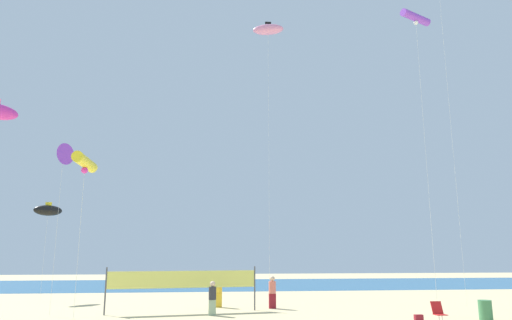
{
  "coord_description": "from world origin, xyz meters",
  "views": [
    {
      "loc": [
        -1.97,
        -16.67,
        3.04
      ],
      "look_at": [
        1.31,
        11.37,
        8.84
      ],
      "focal_mm": 32.41,
      "sensor_mm": 36.0,
      "label": 1
    }
  ],
  "objects_px": {
    "beachgoer_mustard_shirt": "(219,290)",
    "folding_beach_chair": "(438,311)",
    "kite_violet_tube": "(416,18)",
    "kite_black_inflatable": "(48,210)",
    "beach_handbag": "(419,318)",
    "beachgoer_charcoal_shirt": "(212,297)",
    "kite_pink_inflatable": "(268,30)",
    "volleyball_net": "(183,281)",
    "trash_barrel": "(485,310)",
    "kite_yellow_tube": "(85,163)",
    "beachgoer_coral_shirt": "(272,291)",
    "kite_violet_delta": "(63,154)"
  },
  "relations": [
    {
      "from": "beachgoer_mustard_shirt",
      "to": "folding_beach_chair",
      "type": "height_order",
      "value": "beachgoer_mustard_shirt"
    },
    {
      "from": "kite_violet_tube",
      "to": "kite_black_inflatable",
      "type": "distance_m",
      "value": 27.46
    },
    {
      "from": "beach_handbag",
      "to": "kite_violet_tube",
      "type": "relative_size",
      "value": 0.02
    },
    {
      "from": "beach_handbag",
      "to": "beachgoer_charcoal_shirt",
      "type": "bearing_deg",
      "value": 160.48
    },
    {
      "from": "beachgoer_charcoal_shirt",
      "to": "kite_pink_inflatable",
      "type": "height_order",
      "value": "kite_pink_inflatable"
    },
    {
      "from": "volleyball_net",
      "to": "trash_barrel",
      "type": "bearing_deg",
      "value": -17.91
    },
    {
      "from": "beachgoer_mustard_shirt",
      "to": "kite_yellow_tube",
      "type": "xyz_separation_m",
      "value": [
        -5.82,
        -9.59,
        5.71
      ]
    },
    {
      "from": "beachgoer_charcoal_shirt",
      "to": "kite_pink_inflatable",
      "type": "distance_m",
      "value": 23.35
    },
    {
      "from": "kite_violet_tube",
      "to": "kite_black_inflatable",
      "type": "relative_size",
      "value": 2.52
    },
    {
      "from": "beach_handbag",
      "to": "kite_pink_inflatable",
      "type": "distance_m",
      "value": 25.72
    },
    {
      "from": "beachgoer_coral_shirt",
      "to": "beachgoer_charcoal_shirt",
      "type": "relative_size",
      "value": 1.07
    },
    {
      "from": "trash_barrel",
      "to": "volleyball_net",
      "type": "xyz_separation_m",
      "value": [
        -14.4,
        4.65,
        1.18
      ]
    },
    {
      "from": "beachgoer_coral_shirt",
      "to": "kite_violet_delta",
      "type": "height_order",
      "value": "kite_violet_delta"
    },
    {
      "from": "beachgoer_mustard_shirt",
      "to": "kite_violet_delta",
      "type": "relative_size",
      "value": 0.2
    },
    {
      "from": "kite_violet_delta",
      "to": "trash_barrel",
      "type": "bearing_deg",
      "value": -11.28
    },
    {
      "from": "beachgoer_charcoal_shirt",
      "to": "kite_yellow_tube",
      "type": "relative_size",
      "value": 0.25
    },
    {
      "from": "beachgoer_charcoal_shirt",
      "to": "kite_violet_delta",
      "type": "bearing_deg",
      "value": 115.39
    },
    {
      "from": "kite_black_inflatable",
      "to": "beach_handbag",
      "type": "bearing_deg",
      "value": -31.43
    },
    {
      "from": "trash_barrel",
      "to": "kite_violet_tube",
      "type": "distance_m",
      "value": 16.34
    },
    {
      "from": "kite_yellow_tube",
      "to": "kite_pink_inflatable",
      "type": "xyz_separation_m",
      "value": [
        9.84,
        16.16,
        14.72
      ]
    },
    {
      "from": "volleyball_net",
      "to": "kite_pink_inflatable",
      "type": "xyz_separation_m",
      "value": [
        6.03,
        8.92,
        19.75
      ]
    },
    {
      "from": "beachgoer_coral_shirt",
      "to": "kite_black_inflatable",
      "type": "bearing_deg",
      "value": 81.78
    },
    {
      "from": "trash_barrel",
      "to": "kite_yellow_tube",
      "type": "height_order",
      "value": "kite_yellow_tube"
    },
    {
      "from": "beach_handbag",
      "to": "kite_violet_delta",
      "type": "bearing_deg",
      "value": 166.47
    },
    {
      "from": "kite_violet_delta",
      "to": "folding_beach_chair",
      "type": "bearing_deg",
      "value": -12.99
    },
    {
      "from": "beachgoer_coral_shirt",
      "to": "kite_yellow_tube",
      "type": "relative_size",
      "value": 0.26
    },
    {
      "from": "volleyball_net",
      "to": "kite_black_inflatable",
      "type": "relative_size",
      "value": 1.19
    },
    {
      "from": "beachgoer_charcoal_shirt",
      "to": "beach_handbag",
      "type": "distance_m",
      "value": 10.08
    },
    {
      "from": "beachgoer_coral_shirt",
      "to": "kite_yellow_tube",
      "type": "height_order",
      "value": "kite_yellow_tube"
    },
    {
      "from": "beachgoer_charcoal_shirt",
      "to": "beach_handbag",
      "type": "height_order",
      "value": "beachgoer_charcoal_shirt"
    },
    {
      "from": "folding_beach_chair",
      "to": "volleyball_net",
      "type": "height_order",
      "value": "volleyball_net"
    },
    {
      "from": "folding_beach_chair",
      "to": "kite_violet_delta",
      "type": "height_order",
      "value": "kite_violet_delta"
    },
    {
      "from": "trash_barrel",
      "to": "kite_black_inflatable",
      "type": "relative_size",
      "value": 0.14
    },
    {
      "from": "kite_violet_delta",
      "to": "kite_yellow_tube",
      "type": "bearing_deg",
      "value": -66.97
    },
    {
      "from": "kite_pink_inflatable",
      "to": "kite_yellow_tube",
      "type": "bearing_deg",
      "value": -121.34
    },
    {
      "from": "trash_barrel",
      "to": "kite_violet_delta",
      "type": "height_order",
      "value": "kite_violet_delta"
    },
    {
      "from": "folding_beach_chair",
      "to": "beachgoer_mustard_shirt",
      "type": "bearing_deg",
      "value": 136.96
    },
    {
      "from": "trash_barrel",
      "to": "kite_pink_inflatable",
      "type": "height_order",
      "value": "kite_pink_inflatable"
    },
    {
      "from": "trash_barrel",
      "to": "kite_black_inflatable",
      "type": "distance_m",
      "value": 28.05
    },
    {
      "from": "beachgoer_charcoal_shirt",
      "to": "beachgoer_mustard_shirt",
      "type": "bearing_deg",
      "value": 24.54
    },
    {
      "from": "kite_violet_delta",
      "to": "kite_violet_tube",
      "type": "bearing_deg",
      "value": -6.17
    },
    {
      "from": "beachgoer_coral_shirt",
      "to": "kite_violet_delta",
      "type": "bearing_deg",
      "value": 114.68
    },
    {
      "from": "kite_pink_inflatable",
      "to": "trash_barrel",
      "type": "bearing_deg",
      "value": -58.34
    },
    {
      "from": "beachgoer_charcoal_shirt",
      "to": "volleyball_net",
      "type": "distance_m",
      "value": 2.18
    },
    {
      "from": "beachgoer_charcoal_shirt",
      "to": "kite_pink_inflatable",
      "type": "xyz_separation_m",
      "value": [
        4.48,
        10.27,
        20.48
      ]
    },
    {
      "from": "beachgoer_mustard_shirt",
      "to": "folding_beach_chair",
      "type": "xyz_separation_m",
      "value": [
        9.99,
        -7.11,
        -0.49
      ]
    },
    {
      "from": "volleyball_net",
      "to": "beach_handbag",
      "type": "bearing_deg",
      "value": -23.13
    },
    {
      "from": "beachgoer_mustard_shirt",
      "to": "kite_violet_tube",
      "type": "height_order",
      "value": "kite_violet_tube"
    },
    {
      "from": "folding_beach_chair",
      "to": "kite_black_inflatable",
      "type": "bearing_deg",
      "value": 142.04
    },
    {
      "from": "beachgoer_mustard_shirt",
      "to": "kite_violet_tube",
      "type": "xyz_separation_m",
      "value": [
        11.07,
        -4.94,
        15.65
      ]
    }
  ]
}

